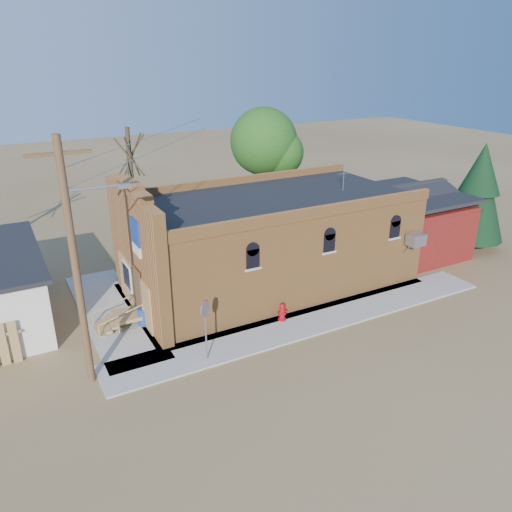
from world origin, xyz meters
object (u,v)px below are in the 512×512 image
fire_hydrant (282,312)px  brick_bar (266,242)px  utility_pole (77,262)px  stop_sign (205,315)px  trash_barrel (144,316)px

fire_hydrant → brick_bar: bearing=59.8°
brick_bar → utility_pole: utility_pole is taller
brick_bar → utility_pole: size_ratio=1.82×
fire_hydrant → utility_pole: bearing=171.5°
brick_bar → utility_pole: 10.96m
stop_sign → trash_barrel: stop_sign is taller
brick_bar → stop_sign: bearing=-137.2°
brick_bar → utility_pole: bearing=-156.3°
brick_bar → stop_sign: 7.62m
fire_hydrant → trash_barrel: 6.16m
brick_bar → trash_barrel: brick_bar is taller
stop_sign → utility_pole: bearing=151.5°
fire_hydrant → trash_barrel: (-5.59, 2.59, -0.01)m
stop_sign → brick_bar: bearing=26.0°
brick_bar → fire_hydrant: brick_bar is taller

